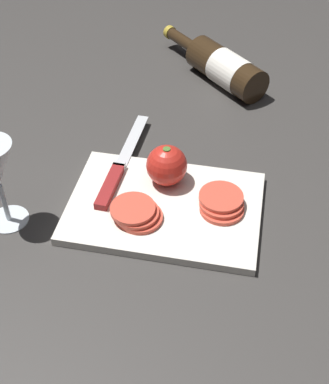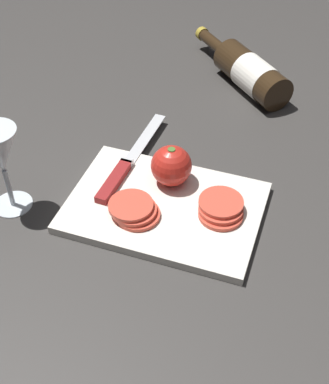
% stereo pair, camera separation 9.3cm
% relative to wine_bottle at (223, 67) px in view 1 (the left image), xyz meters
% --- Properties ---
extents(ground_plane, '(3.00, 3.00, 0.00)m').
position_rel_wine_bottle_xyz_m(ground_plane, '(0.01, 0.48, -0.04)').
color(ground_plane, '#383533').
extents(cutting_board, '(0.34, 0.24, 0.02)m').
position_rel_wine_bottle_xyz_m(cutting_board, '(0.05, 0.45, -0.03)').
color(cutting_board, silver).
rests_on(cutting_board, ground_plane).
extents(wine_bottle, '(0.28, 0.27, 0.08)m').
position_rel_wine_bottle_xyz_m(wine_bottle, '(0.00, 0.00, 0.00)').
color(wine_bottle, '#332314').
rests_on(wine_bottle, ground_plane).
extents(whole_tomato, '(0.08, 0.08, 0.08)m').
position_rel_wine_bottle_xyz_m(whole_tomato, '(0.06, 0.39, 0.01)').
color(whole_tomato, red).
rests_on(whole_tomato, cutting_board).
extents(knife, '(0.03, 0.29, 0.01)m').
position_rel_wine_bottle_xyz_m(knife, '(0.15, 0.40, -0.02)').
color(knife, silver).
rests_on(knife, cutting_board).
extents(tomato_slice_stack_near, '(0.09, 0.08, 0.02)m').
position_rel_wine_bottle_xyz_m(tomato_slice_stack_near, '(0.09, 0.49, -0.01)').
color(tomato_slice_stack_near, '#DB4C38').
rests_on(tomato_slice_stack_near, cutting_board).
extents(tomato_slice_stack_far, '(0.08, 0.09, 0.02)m').
position_rel_wine_bottle_xyz_m(tomato_slice_stack_far, '(-0.05, 0.44, -0.01)').
color(tomato_slice_stack_far, '#DB4C38').
rests_on(tomato_slice_stack_far, cutting_board).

